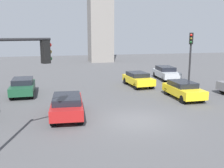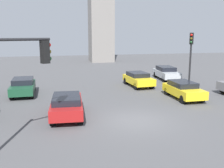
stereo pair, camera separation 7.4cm
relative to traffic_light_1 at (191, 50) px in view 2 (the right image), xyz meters
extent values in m
plane|color=#4C4C4F|center=(-7.45, -6.88, -3.50)|extent=(94.77, 94.77, 0.00)
cylinder|color=black|center=(0.01, 0.02, -0.99)|extent=(0.16, 0.16, 5.00)
cube|color=black|center=(0.01, 0.02, 1.01)|extent=(0.45, 0.45, 1.00)
sphere|color=red|center=(-0.11, -0.15, 1.31)|extent=(0.20, 0.20, 0.20)
sphere|color=#594714|center=(-0.11, -0.15, 1.01)|extent=(0.20, 0.20, 0.20)
sphere|color=#14471E|center=(-0.11, -0.15, 0.71)|extent=(0.20, 0.20, 0.20)
cylinder|color=black|center=(-13.28, -9.03, 1.14)|extent=(2.59, 1.49, 0.12)
cube|color=black|center=(-12.23, -8.46, 0.59)|extent=(0.43, 0.43, 1.00)
sphere|color=red|center=(-12.06, -8.37, 0.89)|extent=(0.20, 0.20, 0.20)
sphere|color=#594714|center=(-12.06, -8.37, 0.59)|extent=(0.20, 0.20, 0.20)
sphere|color=#14471E|center=(-12.06, -8.37, 0.29)|extent=(0.20, 0.20, 0.20)
cube|color=yellow|center=(-3.98, 2.29, -2.86)|extent=(1.99, 4.01, 0.60)
cube|color=black|center=(-3.99, 2.49, -2.38)|extent=(1.69, 2.27, 0.43)
cylinder|color=black|center=(-3.18, 1.00, -3.16)|extent=(0.36, 0.68, 0.67)
cylinder|color=black|center=(-4.65, 0.92, -3.16)|extent=(0.36, 0.68, 0.67)
cylinder|color=black|center=(-3.31, 3.66, -3.16)|extent=(0.36, 0.68, 0.67)
cylinder|color=black|center=(-4.78, 3.59, -3.16)|extent=(0.36, 0.68, 0.67)
cube|color=yellow|center=(-2.19, -2.92, -2.89)|extent=(1.82, 4.00, 0.61)
cube|color=black|center=(-2.18, -2.72, -2.41)|extent=(1.58, 2.25, 0.43)
cylinder|color=black|center=(-1.50, -4.28, -3.20)|extent=(0.33, 0.60, 0.60)
cylinder|color=black|center=(-2.93, -4.25, -3.20)|extent=(0.33, 0.60, 0.60)
cylinder|color=black|center=(-1.45, -1.59, -3.20)|extent=(0.33, 0.60, 0.60)
cylinder|color=black|center=(-2.87, -1.56, -3.20)|extent=(0.33, 0.60, 0.60)
cube|color=#19472D|center=(-14.25, 1.27, -2.87)|extent=(1.78, 4.13, 0.61)
cube|color=black|center=(-14.25, 1.47, -2.38)|extent=(1.56, 2.32, 0.46)
cylinder|color=black|center=(-13.53, -0.13, -3.18)|extent=(0.32, 0.64, 0.64)
cylinder|color=black|center=(-14.97, -0.14, -3.18)|extent=(0.32, 0.64, 0.64)
cylinder|color=black|center=(-13.54, 2.67, -3.18)|extent=(0.32, 0.64, 0.64)
cylinder|color=black|center=(-14.98, 2.66, -3.18)|extent=(0.32, 0.64, 0.64)
cube|color=#ADB2B7|center=(0.29, 5.14, -2.85)|extent=(2.26, 4.52, 0.64)
cube|color=black|center=(0.31, 5.36, -2.33)|extent=(1.84, 2.59, 0.49)
cylinder|color=black|center=(0.85, 3.59, -3.17)|extent=(0.39, 0.68, 0.64)
cylinder|color=black|center=(-0.61, 3.75, -3.17)|extent=(0.39, 0.68, 0.64)
cylinder|color=black|center=(1.18, 6.53, -3.17)|extent=(0.39, 0.68, 0.64)
cylinder|color=black|center=(-0.28, 6.69, -3.17)|extent=(0.39, 0.68, 0.64)
cube|color=maroon|center=(-11.18, -5.11, -2.85)|extent=(2.15, 4.48, 0.62)
cube|color=black|center=(-11.20, -5.33, -2.37)|extent=(1.78, 2.56, 0.41)
cylinder|color=black|center=(-11.78, -3.58, -3.15)|extent=(0.38, 0.71, 0.68)
cylinder|color=black|center=(-10.32, -3.70, -3.15)|extent=(0.38, 0.71, 0.68)
cylinder|color=black|center=(-12.03, -6.52, -3.15)|extent=(0.38, 0.71, 0.68)
cylinder|color=black|center=(-10.57, -6.65, -3.15)|extent=(0.38, 0.71, 0.68)
cylinder|color=black|center=(2.03, -2.11, -3.15)|extent=(0.71, 0.38, 0.69)
camera|label=1|loc=(-12.11, -19.86, 1.32)|focal=40.40mm
camera|label=2|loc=(-12.04, -19.88, 1.32)|focal=40.40mm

